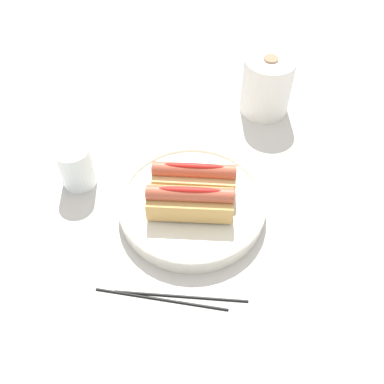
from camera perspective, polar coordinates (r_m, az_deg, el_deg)
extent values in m
plane|color=beige|center=(0.83, -1.00, -1.53)|extent=(2.40, 2.40, 0.00)
cylinder|color=silver|center=(0.80, 0.00, -1.83)|extent=(0.27, 0.27, 0.03)
torus|color=silver|center=(0.79, 0.00, -1.18)|extent=(0.27, 0.27, 0.01)
cube|color=tan|center=(0.76, -0.28, -1.61)|extent=(0.16, 0.07, 0.04)
cylinder|color=#BC563D|center=(0.73, -0.29, -0.29)|extent=(0.15, 0.05, 0.03)
ellipsoid|color=red|center=(0.72, -0.29, 0.29)|extent=(0.11, 0.03, 0.01)
cube|color=#DBB270|center=(0.79, 0.27, 1.54)|extent=(0.16, 0.07, 0.04)
cylinder|color=#BC563D|center=(0.77, 0.27, 2.88)|extent=(0.15, 0.05, 0.03)
ellipsoid|color=red|center=(0.76, 0.28, 3.47)|extent=(0.11, 0.03, 0.01)
cylinder|color=white|center=(0.86, -15.04, 3.34)|extent=(0.07, 0.07, 0.09)
cylinder|color=silver|center=(0.87, -14.82, 2.59)|extent=(0.06, 0.06, 0.05)
cylinder|color=white|center=(0.99, 9.82, 13.72)|extent=(0.11, 0.11, 0.13)
cylinder|color=#997A5B|center=(0.96, 10.38, 16.90)|extent=(0.03, 0.03, 0.00)
cylinder|color=black|center=(0.72, -1.48, -13.55)|extent=(0.22, 0.04, 0.01)
cylinder|color=black|center=(0.72, -4.09, -13.90)|extent=(0.22, 0.02, 0.01)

